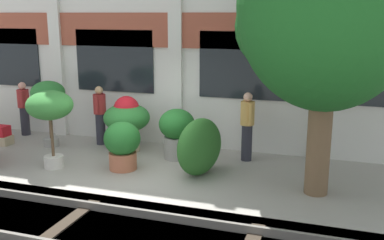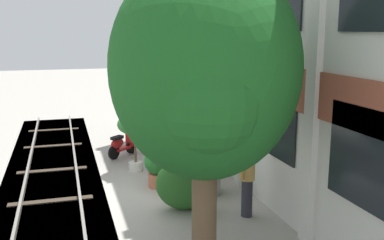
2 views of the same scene
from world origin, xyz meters
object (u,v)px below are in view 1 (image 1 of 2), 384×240
at_px(potted_plant_ribbed_drum, 177,131).
at_px(resident_by_doorway, 24,107).
at_px(potted_plant_glazed_jar, 127,119).
at_px(resident_near_plants, 247,124).
at_px(potted_plant_low_pan, 50,109).
at_px(broadleaf_tree, 328,11).
at_px(potted_plant_fluted_column, 122,144).
at_px(topiary_hedge, 200,147).
at_px(resident_watching_tracks, 100,113).
at_px(potted_plant_tall_urn, 48,96).

xyz_separation_m(potted_plant_ribbed_drum, resident_by_doorway, (-5.05, 0.67, 0.14)).
height_order(potted_plant_glazed_jar, resident_near_plants, resident_near_plants).
xyz_separation_m(potted_plant_glazed_jar, potted_plant_low_pan, (-1.06, -1.74, 0.55)).
distance_m(broadleaf_tree, resident_by_doorway, 9.11).
bearing_deg(potted_plant_low_pan, potted_plant_fluted_column, 14.51).
distance_m(potted_plant_glazed_jar, resident_by_doorway, 3.64).
distance_m(resident_by_doorway, resident_near_plants, 6.74).
xyz_separation_m(broadleaf_tree, topiary_hedge, (-2.55, 0.31, -2.93)).
relative_size(broadleaf_tree, potted_plant_ribbed_drum, 4.50).
distance_m(potted_plant_fluted_column, resident_by_doorway, 4.53).
height_order(potted_plant_fluted_column, resident_near_plants, resident_near_plants).
xyz_separation_m(broadleaf_tree, potted_plant_glazed_jar, (-4.88, 1.42, -2.72)).
distance_m(resident_by_doorway, resident_watching_tracks, 2.63).
bearing_deg(potted_plant_glazed_jar, resident_by_doorway, 172.16).
relative_size(potted_plant_low_pan, resident_watching_tracks, 1.13).
bearing_deg(resident_near_plants, potted_plant_glazed_jar, -26.06).
xyz_separation_m(potted_plant_tall_urn, topiary_hedge, (4.50, -0.84, -0.74)).
bearing_deg(resident_watching_tracks, potted_plant_tall_urn, 16.26).
bearing_deg(potted_plant_fluted_column, resident_by_doorway, 156.19).
bearing_deg(broadleaf_tree, resident_by_doorway, 167.29).
bearing_deg(topiary_hedge, potted_plant_low_pan, -169.30).
distance_m(broadleaf_tree, potted_plant_low_pan, 6.33).
relative_size(potted_plant_fluted_column, potted_plant_glazed_jar, 0.77).
height_order(potted_plant_low_pan, topiary_hedge, potted_plant_low_pan).
bearing_deg(potted_plant_ribbed_drum, potted_plant_tall_urn, -178.69).
relative_size(potted_plant_fluted_column, potted_plant_low_pan, 0.61).
xyz_separation_m(potted_plant_ribbed_drum, resident_near_plants, (1.68, 0.38, 0.20)).
bearing_deg(potted_plant_tall_urn, resident_watching_tracks, 26.42).
bearing_deg(potted_plant_ribbed_drum, resident_near_plants, 12.89).
bearing_deg(resident_near_plants, resident_watching_tracks, -31.58).
height_order(potted_plant_fluted_column, topiary_hedge, topiary_hedge).
bearing_deg(potted_plant_glazed_jar, potted_plant_tall_urn, -173.13).
distance_m(potted_plant_low_pan, resident_by_doorway, 3.44).
height_order(potted_plant_tall_urn, resident_watching_tracks, potted_plant_tall_urn).
height_order(broadleaf_tree, resident_near_plants, broadleaf_tree).
bearing_deg(resident_watching_tracks, potted_plant_glazed_jar, 151.04).
bearing_deg(potted_plant_fluted_column, topiary_hedge, 7.24).
bearing_deg(potted_plant_low_pan, potted_plant_tall_urn, 126.93).
relative_size(potted_plant_fluted_column, topiary_hedge, 0.81).
distance_m(potted_plant_fluted_column, resident_watching_tracks, 2.26).
height_order(resident_by_doorway, resident_watching_tracks, resident_watching_tracks).
relative_size(broadleaf_tree, potted_plant_tall_urn, 3.15).
xyz_separation_m(potted_plant_low_pan, topiary_hedge, (3.39, 0.64, -0.75)).
bearing_deg(topiary_hedge, potted_plant_glazed_jar, 154.66).
height_order(potted_plant_ribbed_drum, potted_plant_low_pan, potted_plant_low_pan).
distance_m(broadleaf_tree, topiary_hedge, 3.89).
xyz_separation_m(potted_plant_fluted_column, resident_near_plants, (2.59, 1.54, 0.30)).
relative_size(resident_by_doorway, resident_near_plants, 0.94).
height_order(broadleaf_tree, potted_plant_ribbed_drum, broadleaf_tree).
bearing_deg(potted_plant_low_pan, resident_watching_tracks, 87.76).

